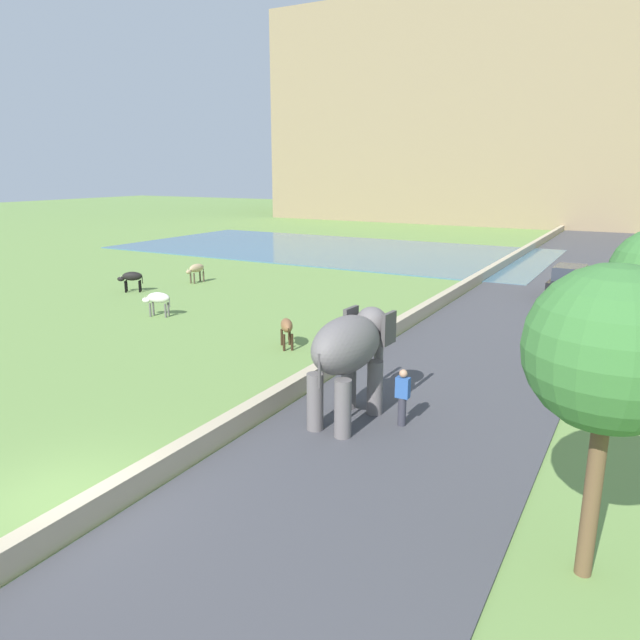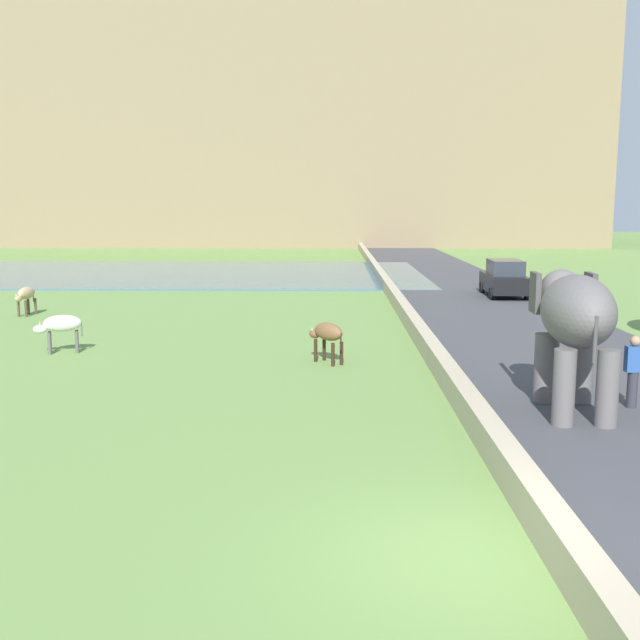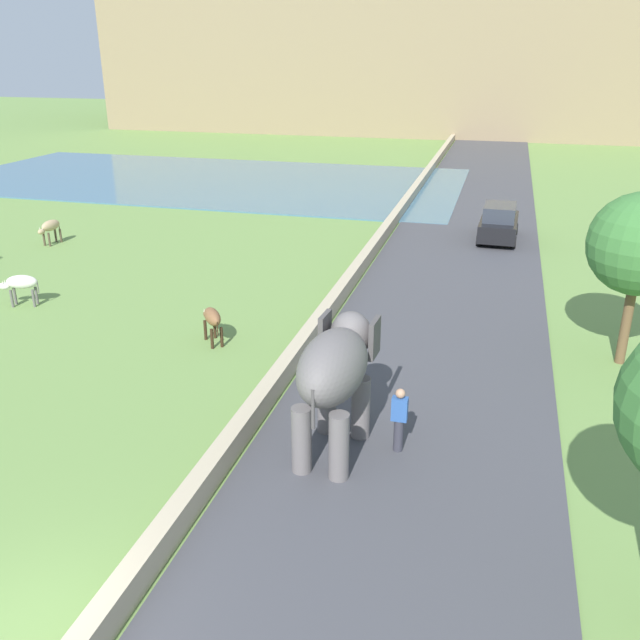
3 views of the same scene
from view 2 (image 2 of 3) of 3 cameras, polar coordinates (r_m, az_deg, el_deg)
name	(u,v)px [view 2 (image 2 of 3)]	position (r m, az deg, el deg)	size (l,w,h in m)	color
ground_plane	(461,558)	(10.03, 10.77, -17.45)	(220.00, 220.00, 0.00)	#6B8E47
road_surface	(501,317)	(29.92, 13.71, 0.22)	(7.00, 120.00, 0.06)	#424247
barrier_wall	(409,318)	(27.31, 6.86, 0.16)	(0.40, 110.00, 0.60)	tan
lake	(136,274)	(48.50, -13.91, 3.47)	(36.00, 18.00, 0.08)	#426B84
hill_distant	(294,122)	(88.45, -2.02, 14.94)	(64.00, 28.00, 27.41)	#897556
elephant	(574,319)	(16.44, 18.90, 0.07)	(1.55, 3.50, 2.99)	#605B5B
person_beside_elephant	(633,371)	(17.38, 22.89, -3.60)	(0.36, 0.22, 1.63)	#33333D
car_black	(504,279)	(36.40, 13.95, 3.10)	(1.90, 4.05, 1.80)	black
cow_tan	(26,295)	(31.81, -21.63, 1.81)	(0.55, 1.41, 1.15)	tan
cow_white	(61,325)	(23.44, -19.27, -0.39)	(1.42, 0.75, 1.15)	silver
cow_brown	(327,334)	(20.73, 0.56, -1.05)	(1.14, 1.29, 1.15)	brown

